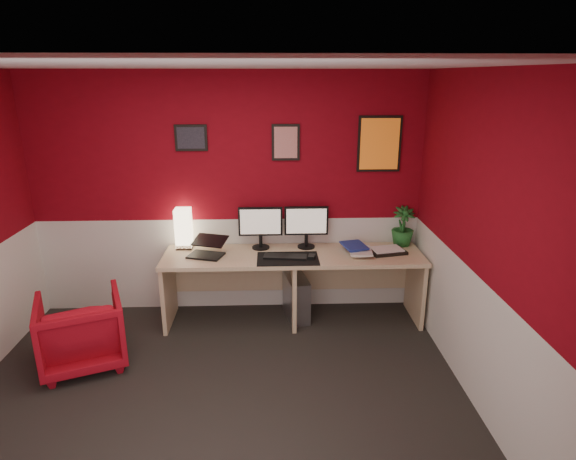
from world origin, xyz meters
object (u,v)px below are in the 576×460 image
object	(u,v)px
monitor_right	(306,221)
zen_tray	(387,251)
monitor_left	(260,221)
potted_plant	(403,226)
armchair	(81,331)
laptop	(205,246)
shoji_lamp	(184,229)
desk	(293,287)
pc_tower	(296,297)

from	to	relation	value
monitor_right	zen_tray	size ratio (longest dim) A/B	1.66
monitor_left	monitor_right	distance (m)	0.47
potted_plant	armchair	bearing A→B (deg)	-162.59
laptop	monitor_right	world-z (taller)	monitor_right
zen_tray	potted_plant	size ratio (longest dim) A/B	0.85
monitor_left	armchair	distance (m)	1.94
zen_tray	armchair	distance (m)	2.96
potted_plant	laptop	bearing A→B (deg)	-172.80
shoji_lamp	zen_tray	size ratio (longest dim) A/B	1.14
desk	monitor_left	xyz separation A→B (m)	(-0.33, 0.19, 0.66)
shoji_lamp	armchair	world-z (taller)	shoji_lamp
monitor_left	monitor_right	size ratio (longest dim) A/B	1.00
desk	shoji_lamp	bearing A→B (deg)	168.44
desk	shoji_lamp	size ratio (longest dim) A/B	6.50
desk	armchair	size ratio (longest dim) A/B	3.70
shoji_lamp	monitor_left	bearing A→B (deg)	-2.81
desk	zen_tray	distance (m)	1.02
monitor_left	monitor_right	world-z (taller)	same
monitor_left	desk	bearing A→B (deg)	-30.02
monitor_left	potted_plant	size ratio (longest dim) A/B	1.40
shoji_lamp	monitor_left	size ratio (longest dim) A/B	0.69
desk	monitor_right	bearing A→B (deg)	53.99
monitor_left	zen_tray	size ratio (longest dim) A/B	1.66
laptop	monitor_left	world-z (taller)	monitor_left
zen_tray	armchair	world-z (taller)	zen_tray
potted_plant	pc_tower	size ratio (longest dim) A/B	0.92
monitor_left	zen_tray	bearing A→B (deg)	-7.83
monitor_left	armchair	world-z (taller)	monitor_left
laptop	monitor_left	distance (m)	0.61
pc_tower	armchair	xyz separation A→B (m)	(-1.92, -0.78, 0.09)
laptop	zen_tray	size ratio (longest dim) A/B	0.94
armchair	pc_tower	bearing A→B (deg)	-179.09
desk	shoji_lamp	xyz separation A→B (m)	(-1.12, 0.23, 0.56)
pc_tower	armchair	distance (m)	2.08
desk	laptop	xyz separation A→B (m)	(-0.87, -0.03, 0.47)
monitor_right	zen_tray	world-z (taller)	monitor_right
potted_plant	pc_tower	xyz separation A→B (m)	(-1.12, -0.17, -0.71)
laptop	monitor_right	xyz separation A→B (m)	(1.01, 0.22, 0.18)
zen_tray	laptop	bearing A→B (deg)	-178.69
armchair	monitor_left	bearing A→B (deg)	-170.78
laptop	monitor_left	bearing A→B (deg)	39.46
armchair	desk	bearing A→B (deg)	179.81
shoji_lamp	zen_tray	bearing A→B (deg)	-5.92
armchair	zen_tray	bearing A→B (deg)	173.39
monitor_right	potted_plant	world-z (taller)	monitor_right
monitor_right	pc_tower	distance (m)	0.81
zen_tray	potted_plant	world-z (taller)	potted_plant
shoji_lamp	armchair	size ratio (longest dim) A/B	0.57
desk	armchair	world-z (taller)	desk
shoji_lamp	monitor_left	world-z (taller)	monitor_left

